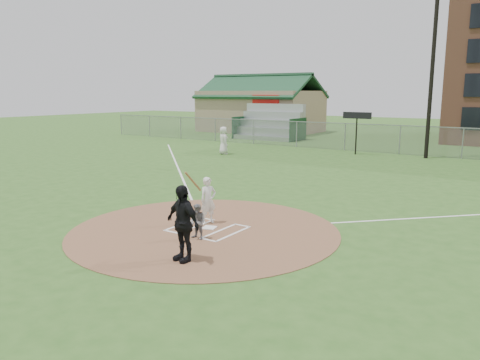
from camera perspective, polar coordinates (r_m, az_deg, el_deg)
The scene contains 14 objects.
ground at distance 14.80m, azimuth -4.33°, elevation -6.15°, with size 140.00×140.00×0.00m, color #2F5A1E.
dirt_circle at distance 14.79m, azimuth -4.33°, elevation -6.11°, with size 8.40×8.40×0.02m, color brown.
home_plate at distance 14.97m, azimuth -3.76°, elevation -5.81°, with size 0.40×0.40×0.03m, color white.
foul_line_third at distance 27.18m, azimuth -7.59°, elevation 1.54°, with size 0.10×24.00×0.01m, color white.
catcher at distance 13.76m, azimuth -5.16°, elevation -5.10°, with size 0.51×0.40×1.05m, color slate.
umpire at distance 11.97m, azimuth -7.02°, elevation -5.24°, with size 1.16×0.48×1.98m, color black.
ondeck_player at distance 32.65m, azimuth -2.04°, elevation 4.84°, with size 0.94×0.61×1.92m, color silver.
batters_boxes at distance 14.90m, azimuth -3.98°, elevation -5.92°, with size 2.08×1.88×0.01m.
batter_at_plate at distance 15.34m, azimuth -3.92°, elevation -2.46°, with size 0.72×1.02×1.78m.
outfield_fence at distance 34.42m, azimuth 18.91°, elevation 4.67°, with size 56.08×0.08×2.03m.
bleachers at distance 43.29m, azimuth 3.53°, elevation 7.10°, with size 6.08×3.20×3.20m.
clubhouse at distance 51.64m, azimuth 2.55°, elevation 8.57°, with size 12.20×8.71×6.23m.
light_pole at distance 32.91m, azimuth 22.50°, elevation 13.96°, with size 1.20×0.30×12.22m.
scoreboard_sign at distance 33.34m, azimuth 14.06°, elevation 7.11°, with size 2.00×0.10×2.93m.
Camera 1 is at (8.77, -11.12, 4.28)m, focal length 35.00 mm.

